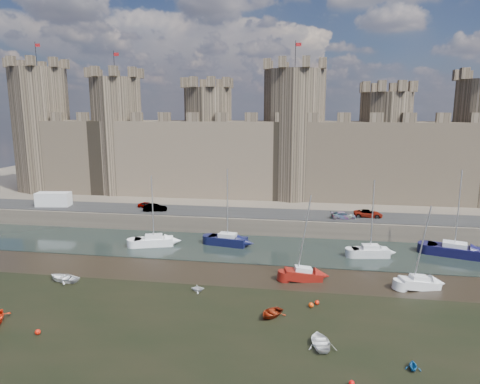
{
  "coord_description": "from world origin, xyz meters",
  "views": [
    {
      "loc": [
        4.66,
        -31.07,
        18.55
      ],
      "look_at": [
        -3.77,
        22.0,
        8.19
      ],
      "focal_mm": 32.0,
      "sensor_mm": 36.0,
      "label": 1
    }
  ],
  "objects": [
    {
      "name": "sailboat_1",
      "position": [
        -5.97,
        24.88,
        0.83
      ],
      "size": [
        5.58,
        2.94,
        10.62
      ],
      "rotation": [
        0.0,
        0.0,
        -0.17
      ],
      "color": "black",
      "rests_on": "ground"
    },
    {
      "name": "buoy_1",
      "position": [
        5.4,
        7.46,
        0.25
      ],
      "size": [
        0.5,
        0.5,
        0.5
      ],
      "primitive_type": "sphere",
      "color": "#DB3B09",
      "rests_on": "ground"
    },
    {
      "name": "water_channel",
      "position": [
        0.0,
        24.0,
        0.04
      ],
      "size": [
        160.0,
        12.0,
        0.08
      ],
      "primitive_type": "cube",
      "color": "black",
      "rests_on": "ground"
    },
    {
      "name": "road",
      "position": [
        0.0,
        34.0,
        2.55
      ],
      "size": [
        160.0,
        7.0,
        0.1
      ],
      "primitive_type": "cube",
      "color": "black",
      "rests_on": "quay"
    },
    {
      "name": "dinghy_5",
      "position": [
        12.65,
        -1.47,
        0.34
      ],
      "size": [
        1.26,
        1.42,
        0.68
      ],
      "primitive_type": "imported",
      "rotation": [
        1.57,
        0.0,
        -0.12
      ],
      "color": "#155997",
      "rests_on": "ground"
    },
    {
      "name": "van",
      "position": [
        -37.41,
        33.5,
        3.7
      ],
      "size": [
        5.77,
        2.97,
        2.4
      ],
      "primitive_type": "cube",
      "rotation": [
        0.0,
        0.0,
        0.14
      ],
      "color": "silver",
      "rests_on": "quay"
    },
    {
      "name": "sailboat_3",
      "position": [
        23.66,
        25.13,
        0.85
      ],
      "size": [
        6.81,
        4.27,
        11.15
      ],
      "rotation": [
        0.0,
        0.0,
        -0.31
      ],
      "color": "black",
      "rests_on": "ground"
    },
    {
      "name": "ground",
      "position": [
        0.0,
        0.0,
        0.0
      ],
      "size": [
        160.0,
        160.0,
        0.0
      ],
      "primitive_type": "plane",
      "color": "black",
      "rests_on": "ground"
    },
    {
      "name": "sailboat_5",
      "position": [
        16.67,
        13.77,
        0.67
      ],
      "size": [
        4.44,
        2.67,
        8.98
      ],
      "rotation": [
        0.0,
        0.0,
        0.27
      ],
      "color": "silver",
      "rests_on": "ground"
    },
    {
      "name": "buoy_3",
      "position": [
        5.97,
        8.17,
        0.22
      ],
      "size": [
        0.44,
        0.44,
        0.44
      ],
      "primitive_type": "sphere",
      "color": "red",
      "rests_on": "ground"
    },
    {
      "name": "car_0",
      "position": [
        -21.32,
        34.63,
        3.04
      ],
      "size": [
        3.3,
        1.72,
        1.07
      ],
      "primitive_type": "imported",
      "rotation": [
        0.0,
        0.0,
        1.42
      ],
      "color": "gray",
      "rests_on": "quay"
    },
    {
      "name": "buoy_2",
      "position": [
        8.1,
        -4.04,
        0.2
      ],
      "size": [
        0.41,
        0.41,
        0.41
      ],
      "primitive_type": "sphere",
      "color": "red",
      "rests_on": "ground"
    },
    {
      "name": "dinghy_3",
      "position": [
        -6.18,
        9.23,
        0.36
      ],
      "size": [
        1.5,
        1.33,
        0.73
      ],
      "primitive_type": "imported",
      "rotation": [
        1.57,
        0.0,
        1.68
      ],
      "color": "silver",
      "rests_on": "ground"
    },
    {
      "name": "dinghy_2",
      "position": [
        6.12,
        0.83,
        0.32
      ],
      "size": [
        2.69,
        3.43,
        0.65
      ],
      "primitive_type": "imported",
      "rotation": [
        1.57,
        0.0,
        3.3
      ],
      "color": "silver",
      "rests_on": "ground"
    },
    {
      "name": "buoy_4",
      "position": [
        -17.28,
        -1.2,
        0.23
      ],
      "size": [
        0.47,
        0.47,
        0.47
      ],
      "primitive_type": "sphere",
      "color": "red",
      "rests_on": "ground"
    },
    {
      "name": "car_1",
      "position": [
        -19.26,
        32.68,
        3.11
      ],
      "size": [
        3.93,
        2.15,
        1.23
      ],
      "primitive_type": "imported",
      "rotation": [
        0.0,
        0.0,
        1.81
      ],
      "color": "gray",
      "rests_on": "quay"
    },
    {
      "name": "sailboat_2",
      "position": [
        12.93,
        23.04,
        0.8
      ],
      "size": [
        4.83,
        2.46,
        9.96
      ],
      "rotation": [
        0.0,
        0.0,
        0.15
      ],
      "color": "silver",
      "rests_on": "ground"
    },
    {
      "name": "quay",
      "position": [
        0.0,
        60.0,
        1.25
      ],
      "size": [
        160.0,
        60.0,
        2.5
      ],
      "primitive_type": "cube",
      "color": "#4C443A",
      "rests_on": "ground"
    },
    {
      "name": "car_3",
      "position": [
        13.97,
        34.09,
        3.09
      ],
      "size": [
        4.29,
        2.03,
        1.18
      ],
      "primitive_type": "imported",
      "rotation": [
        0.0,
        0.0,
        1.56
      ],
      "color": "gray",
      "rests_on": "quay"
    },
    {
      "name": "sailboat_0",
      "position": [
        -15.98,
        23.01,
        0.77
      ],
      "size": [
        5.61,
        3.57,
        9.79
      ],
      "rotation": [
        0.0,
        0.0,
        0.32
      ],
      "color": "white",
      "rests_on": "ground"
    },
    {
      "name": "dinghy_6",
      "position": [
        -21.43,
        9.63,
        0.37
      ],
      "size": [
        3.95,
        3.15,
        0.73
      ],
      "primitive_type": "imported",
      "rotation": [
        1.57,
        0.0,
        4.52
      ],
      "color": "silver",
      "rests_on": "ground"
    },
    {
      "name": "sailboat_4",
      "position": [
        4.55,
        14.08,
        0.72
      ],
      "size": [
        4.37,
        2.39,
        9.66
      ],
      "rotation": [
        0.0,
        0.0,
        0.2
      ],
      "color": "maroon",
      "rests_on": "ground"
    },
    {
      "name": "car_2",
      "position": [
        10.2,
        32.56,
        3.04
      ],
      "size": [
        3.93,
        2.24,
        1.07
      ],
      "primitive_type": "imported",
      "rotation": [
        0.0,
        0.0,
        1.78
      ],
      "color": "gray",
      "rests_on": "quay"
    },
    {
      "name": "dinghy_4",
      "position": [
        1.82,
        5.03,
        0.29
      ],
      "size": [
        3.16,
        3.46,
        0.59
      ],
      "primitive_type": "imported",
      "rotation": [
        1.57,
        0.0,
        5.76
      ],
      "color": "maroon",
      "rests_on": "ground"
    },
    {
      "name": "castle",
      "position": [
        -0.64,
        48.0,
        11.67
      ],
      "size": [
        108.5,
        11.0,
        29.0
      ],
      "color": "#42382B",
      "rests_on": "quay"
    }
  ]
}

